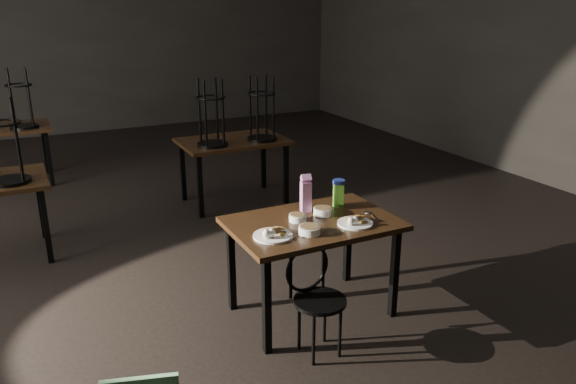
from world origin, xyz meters
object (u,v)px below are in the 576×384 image
main_table (313,231)px  water_bottle (338,193)px  bentwood_chair (315,291)px  juice_carton (306,194)px

main_table → water_bottle: bearing=29.3°
water_bottle → main_table: bearing=-150.7°
bentwood_chair → juice_carton: bearing=61.0°
water_bottle → bentwood_chair: water_bottle is taller
juice_carton → water_bottle: 0.28m
water_bottle → bentwood_chair: 0.92m
bentwood_chair → water_bottle: bearing=42.3°
main_table → water_bottle: 0.42m
juice_carton → main_table: bearing=-103.7°
main_table → bentwood_chair: bearing=-117.0°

